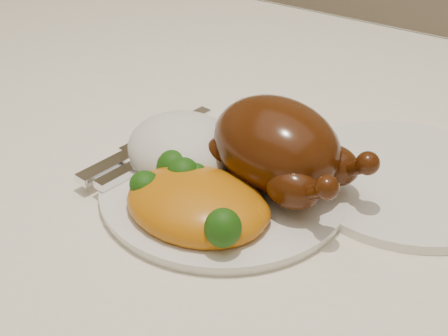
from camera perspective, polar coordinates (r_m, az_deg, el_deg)
The scene contains 8 objects.
dining_table at distance 0.77m, azimuth -3.88°, elevation -4.93°, with size 1.60×0.90×0.76m.
tablecloth at distance 0.73m, azimuth -4.09°, elevation -0.39°, with size 1.73×1.03×0.18m.
dinner_plate at distance 0.64m, azimuth 0.00°, elevation -1.90°, with size 0.25×0.25×0.01m, color white.
side_plate at distance 0.68m, azimuth 16.17°, elevation -0.95°, with size 0.23×0.23×0.01m, color white.
roast_chicken at distance 0.62m, azimuth 5.03°, elevation 1.95°, with size 0.19×0.14×0.09m.
rice_mound at distance 0.67m, azimuth -3.71°, elevation 1.79°, with size 0.15×0.14×0.07m.
mac_and_cheese at distance 0.59m, azimuth -2.26°, elevation -3.18°, with size 0.15×0.12×0.06m.
cutlery at distance 0.68m, azimuth -7.75°, elevation 1.23°, with size 0.05×0.20×0.01m.
Camera 1 is at (0.37, -0.48, 1.14)m, focal length 50.00 mm.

